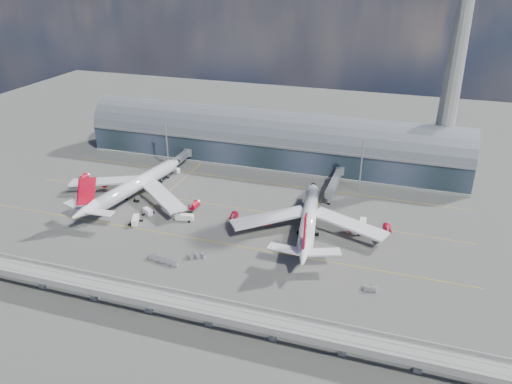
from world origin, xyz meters
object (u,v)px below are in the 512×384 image
(airliner_right, at_px, (309,220))
(service_truck_3, at_px, (363,224))
(floodlight_mast_left, at_px, (167,141))
(service_truck_4, at_px, (357,230))
(airliner_left, at_px, (132,187))
(service_truck_1, at_px, (148,212))
(control_tower, at_px, (454,74))
(cargo_train_2, at_px, (370,289))
(service_truck_5, at_px, (176,170))
(cargo_train_0, at_px, (197,256))
(service_truck_0, at_px, (135,220))
(floodlight_mast_right, at_px, (361,164))
(service_truck_2, at_px, (185,217))
(cargo_train_1, at_px, (163,260))

(airliner_right, height_order, service_truck_3, airliner_right)
(floodlight_mast_left, distance_m, service_truck_4, 112.86)
(airliner_left, bearing_deg, floodlight_mast_left, 104.37)
(service_truck_1, bearing_deg, airliner_left, 81.33)
(control_tower, bearing_deg, cargo_train_2, -101.16)
(floodlight_mast_left, xyz_separation_m, service_truck_4, (104.47, -40.92, -12.22))
(service_truck_5, bearing_deg, service_truck_4, -83.43)
(control_tower, xyz_separation_m, service_truck_4, (-30.53, -68.92, -50.23))
(airliner_right, distance_m, cargo_train_2, 42.91)
(airliner_left, bearing_deg, cargo_train_0, -27.28)
(service_truck_0, distance_m, cargo_train_2, 99.19)
(service_truck_4, xyz_separation_m, cargo_train_2, (9.60, -37.15, -0.58))
(floodlight_mast_left, height_order, service_truck_0, floodlight_mast_left)
(floodlight_mast_left, relative_size, airliner_right, 0.38)
(floodlight_mast_right, height_order, cargo_train_0, floodlight_mast_right)
(floodlight_mast_right, relative_size, service_truck_5, 4.52)
(service_truck_2, bearing_deg, floodlight_mast_right, -61.12)
(airliner_right, height_order, cargo_train_0, airliner_right)
(service_truck_1, height_order, cargo_train_0, service_truck_1)
(floodlight_mast_right, bearing_deg, airliner_right, -107.06)
(floodlight_mast_left, relative_size, service_truck_0, 3.52)
(floodlight_mast_left, relative_size, service_truck_3, 3.80)
(control_tower, height_order, service_truck_0, control_tower)
(airliner_left, distance_m, cargo_train_0, 60.21)
(service_truck_2, bearing_deg, cargo_train_0, -155.96)
(airliner_left, relative_size, service_truck_0, 9.72)
(service_truck_1, height_order, cargo_train_1, service_truck_1)
(floodlight_mast_right, xyz_separation_m, cargo_train_1, (-59.13, -84.18, -12.73))
(airliner_left, height_order, service_truck_3, airliner_left)
(airliner_left, bearing_deg, cargo_train_2, -8.55)
(service_truck_2, distance_m, cargo_train_1, 32.21)
(floodlight_mast_left, bearing_deg, service_truck_4, -21.39)
(service_truck_4, bearing_deg, floodlight_mast_right, 116.76)
(service_truck_2, distance_m, cargo_train_0, 30.13)
(control_tower, xyz_separation_m, cargo_train_2, (-20.93, -106.08, -50.81))
(service_truck_0, xyz_separation_m, service_truck_2, (18.17, 8.78, -0.04))
(service_truck_5, bearing_deg, airliner_right, -90.68)
(service_truck_5, bearing_deg, cargo_train_1, -130.87)
(airliner_left, height_order, service_truck_1, airliner_left)
(floodlight_mast_right, bearing_deg, control_tower, 38.66)
(floodlight_mast_left, height_order, floodlight_mast_right, same)
(airliner_right, bearing_deg, cargo_train_1, -148.64)
(service_truck_0, distance_m, cargo_train_0, 38.56)
(control_tower, height_order, floodlight_mast_left, control_tower)
(service_truck_1, bearing_deg, cargo_train_1, -112.24)
(airliner_left, height_order, cargo_train_0, airliner_left)
(floodlight_mast_left, bearing_deg, cargo_train_0, -56.56)
(airliner_right, height_order, cargo_train_2, airliner_right)
(control_tower, relative_size, service_truck_4, 19.45)
(control_tower, relative_size, service_truck_1, 19.59)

